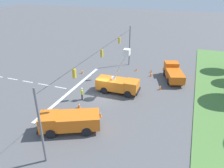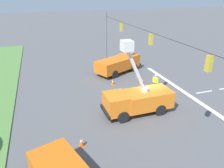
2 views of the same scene
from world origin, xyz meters
name	(u,v)px [view 1 (image 1 of 2)]	position (x,y,z in m)	size (l,w,h in m)	color
ground_plane	(103,95)	(0.00, 0.00, 0.00)	(200.00, 200.00, 0.00)	#565659
lane_markings	(64,88)	(0.00, -6.25, 0.00)	(17.60, 15.25, 0.01)	silver
signal_gantry	(102,65)	(0.00, 0.00, 4.43)	(26.20, 0.33, 7.20)	slate
utility_truck_bucket_lift	(118,84)	(-1.55, 1.74, 1.36)	(2.42, 6.03, 6.44)	orange
utility_truck_support_near	(69,121)	(8.47, -0.21, 1.19)	(4.84, 6.68, 2.05)	orange
utility_truck_support_far	(173,73)	(-8.78, 8.52, 1.18)	(6.45, 3.99, 2.29)	orange
road_worker	(82,93)	(2.12, -2.05, 1.00)	(0.53, 0.45, 1.77)	#383842
traffic_cone_foreground_left	(151,74)	(-8.90, 5.00, 0.38)	(0.36, 0.36, 0.77)	orange
traffic_cone_foreground_right	(136,69)	(-10.44, 2.10, 0.30)	(0.36, 0.36, 0.63)	orange
traffic_cone_mid_left	(160,87)	(-4.46, 7.22, 0.39)	(0.36, 0.36, 0.78)	orange
traffic_cone_mid_right	(82,71)	(-6.04, -6.27, 0.41)	(0.36, 0.36, 0.81)	orange
traffic_cone_near_bucket	(100,114)	(4.95, 1.75, 0.36)	(0.36, 0.36, 0.73)	orange
traffic_cone_lane_edge_a	(79,105)	(4.05, -1.48, 0.37)	(0.36, 0.36, 0.75)	orange
traffic_cone_lane_edge_b	(151,71)	(-10.56, 4.70, 0.30)	(0.36, 0.36, 0.62)	orange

